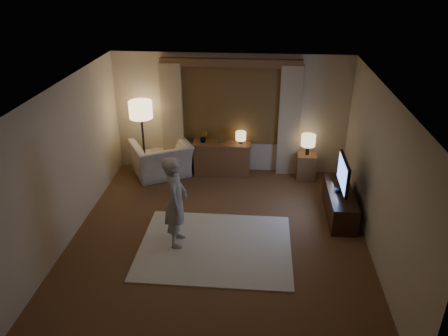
# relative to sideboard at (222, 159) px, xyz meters

# --- Properties ---
(room) EXTENTS (5.04, 5.54, 2.64)m
(room) POSITION_rel_sideboard_xyz_m (0.16, -2.00, 0.98)
(room) COLOR brown
(room) RESTS_ON ground
(rug) EXTENTS (2.50, 2.00, 0.02)m
(rug) POSITION_rel_sideboard_xyz_m (0.13, -2.73, -0.34)
(rug) COLOR beige
(rug) RESTS_ON floor
(sideboard) EXTENTS (1.20, 0.40, 0.70)m
(sideboard) POSITION_rel_sideboard_xyz_m (0.00, 0.00, 0.00)
(sideboard) COLOR brown
(sideboard) RESTS_ON floor
(picture_frame) EXTENTS (0.16, 0.02, 0.20)m
(picture_frame) POSITION_rel_sideboard_xyz_m (0.00, 0.00, 0.45)
(picture_frame) COLOR brown
(picture_frame) RESTS_ON sideboard
(plant) EXTENTS (0.17, 0.13, 0.30)m
(plant) POSITION_rel_sideboard_xyz_m (-0.40, 0.00, 0.50)
(plant) COLOR #999999
(plant) RESTS_ON sideboard
(table_lamp_sideboard) EXTENTS (0.22, 0.22, 0.30)m
(table_lamp_sideboard) POSITION_rel_sideboard_xyz_m (0.40, 0.00, 0.55)
(table_lamp_sideboard) COLOR black
(table_lamp_sideboard) RESTS_ON sideboard
(floor_lamp) EXTENTS (0.49, 0.49, 1.67)m
(floor_lamp) POSITION_rel_sideboard_xyz_m (-1.68, -0.17, 1.05)
(floor_lamp) COLOR black
(floor_lamp) RESTS_ON floor
(armchair) EXTENTS (1.53, 1.47, 0.76)m
(armchair) POSITION_rel_sideboard_xyz_m (-1.31, -0.17, 0.03)
(armchair) COLOR beige
(armchair) RESTS_ON floor
(side_table) EXTENTS (0.40, 0.40, 0.56)m
(side_table) POSITION_rel_sideboard_xyz_m (1.82, -0.05, -0.07)
(side_table) COLOR brown
(side_table) RESTS_ON floor
(table_lamp_side) EXTENTS (0.30, 0.30, 0.44)m
(table_lamp_side) POSITION_rel_sideboard_xyz_m (1.82, -0.05, 0.52)
(table_lamp_side) COLOR black
(table_lamp_side) RESTS_ON side_table
(tv_stand) EXTENTS (0.45, 1.40, 0.50)m
(tv_stand) POSITION_rel_sideboard_xyz_m (2.31, -1.56, -0.10)
(tv_stand) COLOR black
(tv_stand) RESTS_ON floor
(tv) EXTENTS (0.22, 0.90, 0.65)m
(tv) POSITION_rel_sideboard_xyz_m (2.31, -1.56, 0.51)
(tv) COLOR black
(tv) RESTS_ON tv_stand
(person) EXTENTS (0.42, 0.60, 1.57)m
(person) POSITION_rel_sideboard_xyz_m (-0.51, -2.67, 0.46)
(person) COLOR #AAA59D
(person) RESTS_ON rug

